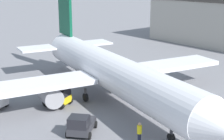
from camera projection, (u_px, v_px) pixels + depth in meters
ground_plane at (112, 102)px, 37.51m from camera, size 400.00×400.00×0.00m
airplane at (108, 70)px, 37.41m from camera, size 36.46×29.94×11.38m
ground_crew_worker at (139, 132)px, 27.96m from camera, size 0.41×0.41×1.84m
baggage_tug at (81, 125)px, 29.62m from camera, size 3.53×3.71×1.87m
pushback_tug at (59, 96)px, 36.03m from camera, size 3.17×2.88×2.27m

